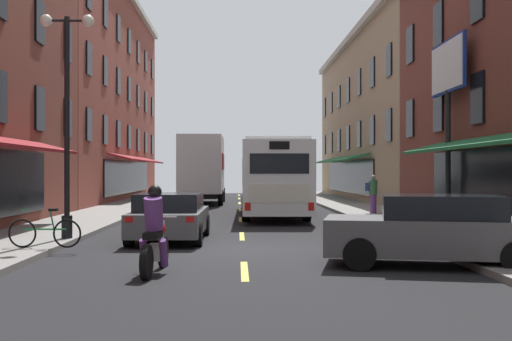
{
  "coord_description": "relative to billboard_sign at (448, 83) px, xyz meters",
  "views": [
    {
      "loc": [
        -0.14,
        -15.57,
        1.91
      ],
      "look_at": [
        0.61,
        9.59,
        1.95
      ],
      "focal_mm": 44.16,
      "sensor_mm": 36.0,
      "label": 1
    }
  ],
  "objects": [
    {
      "name": "billboard_sign",
      "position": [
        0.0,
        0.0,
        0.0
      ],
      "size": [
        0.4,
        3.22,
        6.25
      ],
      "color": "black",
      "rests_on": "sidewalk_right"
    },
    {
      "name": "sidewalk_right",
      "position": [
        -1.15,
        -5.65,
        -4.86
      ],
      "size": [
        3.0,
        80.0,
        0.14
      ],
      "primitive_type": "cube",
      "color": "gray",
      "rests_on": "ground"
    },
    {
      "name": "pedestrian_near",
      "position": [
        -1.41,
        5.45,
        -3.94
      ],
      "size": [
        0.53,
        0.42,
        1.62
      ],
      "rotation": [
        0.0,
        0.0,
        4.33
      ],
      "color": "#66387F",
      "rests_on": "sidewalk_right"
    },
    {
      "name": "lane_centre_dashes",
      "position": [
        -7.05,
        -5.9,
        -4.93
      ],
      "size": [
        0.14,
        73.9,
        0.01
      ],
      "color": "#DBCC4C",
      "rests_on": "ground"
    },
    {
      "name": "transit_bus",
      "position": [
        -5.62,
        6.63,
        -3.26
      ],
      "size": [
        2.8,
        12.35,
        3.17
      ],
      "color": "white",
      "rests_on": "ground"
    },
    {
      "name": "sedan_far",
      "position": [
        -3.22,
        -8.71,
        -4.2
      ],
      "size": [
        4.55,
        2.69,
        1.43
      ],
      "color": "#515154",
      "rests_on": "ground"
    },
    {
      "name": "street_lamp_twin",
      "position": [
        -11.71,
        -4.4,
        -1.52
      ],
      "size": [
        1.42,
        0.32,
        5.94
      ],
      "color": "black",
      "rests_on": "sidewalk_left"
    },
    {
      "name": "sedan_near",
      "position": [
        -9.14,
        26.05,
        -4.27
      ],
      "size": [
        1.94,
        4.46,
        1.28
      ],
      "color": "silver",
      "rests_on": "ground"
    },
    {
      "name": "sidewalk_left",
      "position": [
        -12.95,
        -5.65,
        -4.86
      ],
      "size": [
        3.0,
        80.0,
        0.14
      ],
      "primitive_type": "cube",
      "color": "gray",
      "rests_on": "ground"
    },
    {
      "name": "sedan_mid",
      "position": [
        -9.04,
        -3.83,
        -4.26
      ],
      "size": [
        2.02,
        4.29,
        1.31
      ],
      "color": "#515154",
      "rests_on": "ground"
    },
    {
      "name": "bicycle_near",
      "position": [
        -11.65,
        -6.5,
        -4.43
      ],
      "size": [
        1.71,
        0.48,
        0.91
      ],
      "color": "black",
      "rests_on": "sidewalk_left"
    },
    {
      "name": "box_truck",
      "position": [
        -9.21,
        15.74,
        -2.9
      ],
      "size": [
        2.51,
        7.44,
        3.92
      ],
      "color": "black",
      "rests_on": "ground"
    },
    {
      "name": "ground_plane",
      "position": [
        -7.05,
        -5.65,
        -4.98
      ],
      "size": [
        34.8,
        80.0,
        0.1
      ],
      "primitive_type": "cube",
      "color": "black"
    },
    {
      "name": "motorcycle_rider",
      "position": [
        -8.73,
        -9.44,
        -4.22
      ],
      "size": [
        0.63,
        2.07,
        1.66
      ],
      "color": "black",
      "rests_on": "ground"
    }
  ]
}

